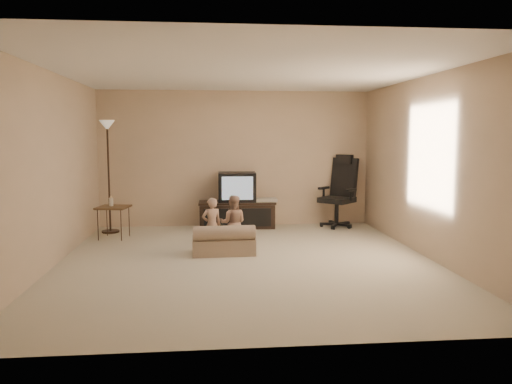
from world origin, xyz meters
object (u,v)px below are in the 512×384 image
Objects in this scene: side_table at (113,207)px; office_chair at (339,201)px; child_sofa at (224,242)px; toddler_left at (212,225)px; toddler_right at (233,223)px; floor_lamp at (108,151)px; tv_stand at (237,205)px.

office_chair is at bearing 9.97° from side_table.
child_sofa is 0.31m from toddler_left.
toddler_left is at bearing 24.85° from toddler_right.
toddler_left reaches higher than side_table.
child_sofa is at bearing -92.65° from office_chair.
side_table is (-3.96, -0.70, 0.03)m from office_chair.
toddler_left is 0.32m from toddler_right.
floor_lamp is 2.44× the size of toddler_left.
side_table reaches higher than child_sofa.
child_sofa is at bearing -43.20° from floor_lamp.
office_chair is 1.63× the size of toddler_right.
floor_lamp is (-0.15, 0.51, 0.90)m from side_table.
office_chair is at bearing -1.08° from tv_stand.
tv_stand is 1.59× the size of child_sofa.
tv_stand is at bearing -87.20° from toddler_right.
floor_lamp is 2.91m from child_sofa.
child_sofa is at bearing -97.31° from tv_stand.
office_chair is at bearing 2.57° from floor_lamp.
child_sofa is 0.36m from toddler_right.
toddler_left is (-2.36, -1.84, -0.08)m from office_chair.
side_table is 2.18m from toddler_right.
child_sofa is at bearing 125.22° from toddler_left.
toddler_right is (-2.05, -1.75, -0.07)m from office_chair.
child_sofa is (-0.32, -2.07, -0.25)m from tv_stand.
toddler_right reaches higher than side_table.
floor_lamp is 2.62m from toddler_left.
tv_stand is at bearing 20.50° from side_table.
tv_stand is at bearing 79.67° from child_sofa.
tv_stand is 1.88m from office_chair.
tv_stand is 0.74× the size of floor_lamp.
toddler_left reaches higher than child_sofa.
toddler_left is (-0.48, -1.93, -0.02)m from tv_stand.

